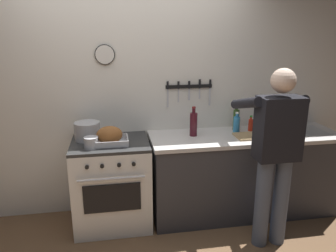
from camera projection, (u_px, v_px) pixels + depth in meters
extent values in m
cube|color=white|center=(129.00, 94.00, 3.49)|extent=(6.00, 0.10, 2.60)
cube|color=black|center=(189.00, 86.00, 3.52)|extent=(0.51, 0.02, 0.04)
cube|color=silver|center=(168.00, 98.00, 3.50)|extent=(0.02, 0.00, 0.20)
cube|color=black|center=(168.00, 85.00, 3.46)|extent=(0.02, 0.02, 0.08)
cube|color=silver|center=(178.00, 96.00, 3.51)|extent=(0.01, 0.00, 0.15)
cube|color=black|center=(178.00, 85.00, 3.48)|extent=(0.02, 0.02, 0.08)
cube|color=silver|center=(189.00, 94.00, 3.53)|extent=(0.02, 0.00, 0.13)
cube|color=black|center=(189.00, 85.00, 3.50)|extent=(0.02, 0.02, 0.08)
cube|color=silver|center=(199.00, 93.00, 3.55)|extent=(0.02, 0.00, 0.12)
cube|color=black|center=(200.00, 84.00, 3.52)|extent=(0.02, 0.02, 0.09)
cube|color=silver|center=(210.00, 97.00, 3.58)|extent=(0.02, 0.00, 0.19)
cube|color=black|center=(210.00, 84.00, 3.54)|extent=(0.02, 0.02, 0.09)
cylinder|color=white|center=(105.00, 55.00, 3.27)|extent=(0.19, 0.02, 0.19)
torus|color=black|center=(105.00, 55.00, 3.27)|extent=(0.20, 0.02, 0.20)
cube|color=#38383D|center=(243.00, 175.00, 3.59)|extent=(2.00, 0.62, 0.86)
cube|color=silver|center=(246.00, 136.00, 3.46)|extent=(2.03, 0.65, 0.04)
cube|color=#B2B5B7|center=(303.00, 135.00, 3.60)|extent=(0.44, 0.36, 0.11)
cube|color=white|center=(112.00, 185.00, 3.36)|extent=(0.76, 0.62, 0.87)
cube|color=black|center=(112.00, 198.00, 3.05)|extent=(0.53, 0.01, 0.28)
cube|color=#2D2D2D|center=(110.00, 143.00, 3.23)|extent=(0.76, 0.62, 0.03)
cylinder|color=black|center=(87.00, 167.00, 2.92)|extent=(0.04, 0.02, 0.04)
cylinder|color=black|center=(102.00, 166.00, 2.94)|extent=(0.04, 0.02, 0.04)
cylinder|color=black|center=(119.00, 165.00, 2.97)|extent=(0.04, 0.02, 0.04)
cylinder|color=black|center=(134.00, 164.00, 2.99)|extent=(0.04, 0.02, 0.04)
cylinder|color=silver|center=(111.00, 179.00, 2.97)|extent=(0.61, 0.02, 0.02)
cylinder|color=#4C566B|center=(262.00, 203.00, 3.01)|extent=(0.14, 0.14, 0.86)
cylinder|color=#4C566B|center=(280.00, 201.00, 3.04)|extent=(0.14, 0.14, 0.86)
cube|color=black|center=(279.00, 129.00, 2.83)|extent=(0.38, 0.22, 0.56)
sphere|color=beige|center=(283.00, 81.00, 2.71)|extent=(0.21, 0.21, 0.21)
cylinder|color=black|center=(246.00, 103.00, 2.97)|extent=(0.09, 0.55, 0.22)
cylinder|color=black|center=(289.00, 102.00, 3.04)|extent=(0.09, 0.55, 0.22)
cube|color=#B7B7BC|center=(110.00, 144.00, 3.15)|extent=(0.34, 0.25, 0.01)
cube|color=#B7B7BC|center=(110.00, 145.00, 3.02)|extent=(0.34, 0.01, 0.05)
cube|color=#B7B7BC|center=(110.00, 136.00, 3.26)|extent=(0.34, 0.01, 0.05)
cube|color=#B7B7BC|center=(92.00, 141.00, 3.11)|extent=(0.01, 0.25, 0.05)
cube|color=#B7B7BC|center=(128.00, 140.00, 3.17)|extent=(0.01, 0.25, 0.05)
ellipsoid|color=#935628|center=(109.00, 135.00, 3.13)|extent=(0.25, 0.18, 0.17)
cylinder|color=#B7B7BC|center=(87.00, 131.00, 3.27)|extent=(0.25, 0.25, 0.18)
cylinder|color=#B7B7BC|center=(91.00, 143.00, 3.04)|extent=(0.14, 0.14, 0.11)
cube|color=tan|center=(253.00, 136.00, 3.38)|extent=(0.36, 0.24, 0.02)
cylinder|color=red|center=(251.00, 125.00, 3.57)|extent=(0.05, 0.05, 0.13)
cylinder|color=red|center=(251.00, 118.00, 3.55)|extent=(0.02, 0.02, 0.03)
cylinder|color=#197219|center=(251.00, 116.00, 3.54)|extent=(0.03, 0.03, 0.01)
cylinder|color=#338CCC|center=(236.00, 125.00, 3.50)|extent=(0.07, 0.07, 0.17)
cylinder|color=#338CCC|center=(237.00, 115.00, 3.47)|extent=(0.03, 0.03, 0.04)
cylinder|color=white|center=(237.00, 113.00, 3.46)|extent=(0.03, 0.03, 0.01)
cylinder|color=#47141E|center=(193.00, 125.00, 3.38)|extent=(0.08, 0.08, 0.24)
cylinder|color=#47141E|center=(194.00, 111.00, 3.34)|extent=(0.03, 0.03, 0.05)
cylinder|color=maroon|center=(194.00, 107.00, 3.33)|extent=(0.04, 0.04, 0.01)
cylinder|color=#385623|center=(236.00, 120.00, 3.59)|extent=(0.07, 0.07, 0.23)
cylinder|color=#385623|center=(237.00, 108.00, 3.55)|extent=(0.03, 0.03, 0.05)
cylinder|color=black|center=(237.00, 105.00, 3.54)|extent=(0.03, 0.03, 0.01)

